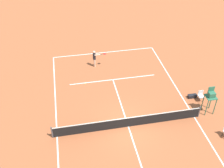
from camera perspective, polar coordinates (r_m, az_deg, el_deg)
The scene contains 8 objects.
ground_plane at distance 21.28m, azimuth 3.42°, elevation -8.83°, with size 60.00×60.00×0.00m, color #AD5933.
court_lines at distance 21.28m, azimuth 3.42°, elevation -8.82°, with size 10.91×22.38×0.01m.
tennis_net at distance 20.92m, azimuth 3.47°, elevation -7.89°, with size 11.51×0.10×1.07m.
player_serving at distance 27.05m, azimuth -3.59°, elevation 5.58°, with size 1.32×0.50×1.79m.
tennis_ball at distance 25.31m, azimuth -5.52°, elevation 0.05°, with size 0.07×0.07×0.07m, color #CCE033.
umpire_chair at distance 22.72m, azimuth 19.87°, elevation -2.43°, with size 0.80×0.80×2.41m.
courtside_chair_mid at distance 24.32m, azimuth 18.00°, elevation -2.26°, with size 0.44×0.46×0.95m.
equipment_bag at distance 24.64m, azimuth 16.35°, elevation -2.44°, with size 0.76×0.32×0.30m, color black.
Camera 1 is at (4.02, 14.11, 15.41)m, focal length 43.96 mm.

